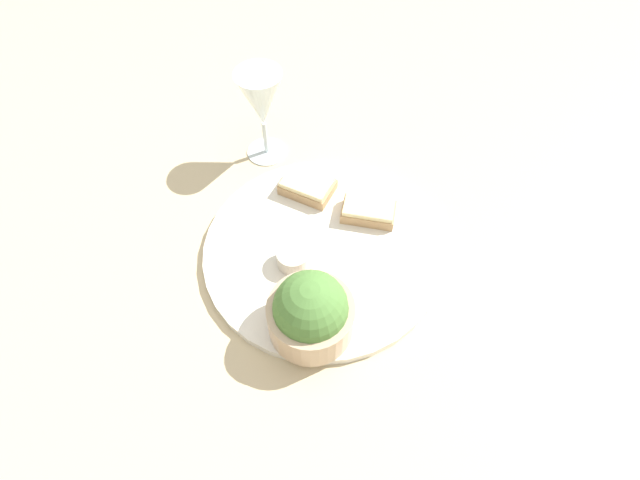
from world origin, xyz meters
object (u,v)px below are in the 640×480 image
sauce_ramekin (291,257)px  cheese_toast_far (366,211)px  wine_glass (259,102)px  cheese_toast_near (306,186)px  salad_bowl (308,312)px

sauce_ramekin → cheese_toast_far: sauce_ramekin is taller
cheese_toast_far → sauce_ramekin: bearing=38.1°
sauce_ramekin → cheese_toast_far: 0.15m
sauce_ramekin → wine_glass: wine_glass is taller
sauce_ramekin → wine_glass: (0.06, -0.24, 0.08)m
cheese_toast_near → cheese_toast_far: same height
salad_bowl → cheese_toast_near: size_ratio=1.17×
salad_bowl → cheese_toast_far: bearing=-114.2°
wine_glass → salad_bowl: bearing=103.9°
wine_glass → sauce_ramekin: bearing=103.3°
sauce_ramekin → cheese_toast_near: sauce_ramekin is taller
cheese_toast_near → wine_glass: size_ratio=0.60×
cheese_toast_far → wine_glass: bearing=-41.6°
cheese_toast_near → wine_glass: 0.15m
sauce_ramekin → cheese_toast_far: bearing=-141.9°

